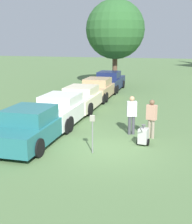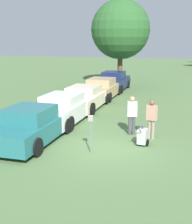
{
  "view_description": "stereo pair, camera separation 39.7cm",
  "coord_description": "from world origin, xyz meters",
  "views": [
    {
      "loc": [
        2.7,
        -11.1,
        4.17
      ],
      "look_at": [
        -0.76,
        1.52,
        1.1
      ],
      "focal_mm": 50.0,
      "sensor_mm": 36.0,
      "label": 1
    },
    {
      "loc": [
        3.08,
        -10.99,
        4.17
      ],
      "look_at": [
        -0.76,
        1.52,
        1.1
      ],
      "focal_mm": 50.0,
      "sensor_mm": 36.0,
      "label": 2
    }
  ],
  "objects": [
    {
      "name": "parked_car_tan",
      "position": [
        -3.06,
        10.45,
        0.67
      ],
      "size": [
        2.1,
        4.85,
        1.44
      ],
      "rotation": [
        0.0,
        0.0,
        0.01
      ],
      "color": "tan",
      "rests_on": "ground_plane"
    },
    {
      "name": "parking_meter",
      "position": [
        -0.35,
        -0.48,
        1.0
      ],
      "size": [
        0.18,
        0.09,
        1.45
      ],
      "color": "slate",
      "rests_on": "ground_plane"
    },
    {
      "name": "shade_tree",
      "position": [
        -3.08,
        16.32,
        4.97
      ],
      "size": [
        5.13,
        5.13,
        7.55
      ],
      "color": "brown",
      "rests_on": "ground_plane"
    },
    {
      "name": "equipment_cart",
      "position": [
        1.37,
        0.93,
        0.39
      ],
      "size": [
        0.5,
        1.0,
        1.0
      ],
      "rotation": [
        0.0,
        0.0,
        -0.12
      ],
      "color": "#B2B2AD",
      "rests_on": "ground_plane"
    },
    {
      "name": "parked_car_navy",
      "position": [
        -3.06,
        14.09,
        0.72
      ],
      "size": [
        2.06,
        4.62,
        1.56
      ],
      "rotation": [
        0.0,
        0.0,
        0.01
      ],
      "color": "#19234C",
      "rests_on": "ground_plane"
    },
    {
      "name": "person_supervisor",
      "position": [
        1.58,
        1.93,
        0.96
      ],
      "size": [
        0.47,
        0.35,
        1.68
      ],
      "rotation": [
        0.0,
        0.0,
        2.78
      ],
      "color": "gray",
      "rests_on": "ground_plane"
    },
    {
      "name": "person_worker",
      "position": [
        0.68,
        2.23,
        0.99
      ],
      "size": [
        0.47,
        0.35,
        1.74
      ],
      "rotation": [
        0.0,
        0.0,
        3.49
      ],
      "color": "#3F3F47",
      "rests_on": "ground_plane"
    },
    {
      "name": "parked_car_white",
      "position": [
        -3.06,
        3.4,
        0.7
      ],
      "size": [
        2.08,
        5.09,
        1.47
      ],
      "rotation": [
        0.0,
        0.0,
        0.01
      ],
      "color": "silver",
      "rests_on": "ground_plane"
    },
    {
      "name": "parked_car_cream",
      "position": [
        -3.06,
        6.72,
        0.66
      ],
      "size": [
        2.1,
        5.09,
        1.4
      ],
      "rotation": [
        0.0,
        0.0,
        0.01
      ],
      "color": "beige",
      "rests_on": "ground_plane"
    },
    {
      "name": "ground_plane",
      "position": [
        0.0,
        0.0,
        0.0
      ],
      "size": [
        120.0,
        120.0,
        0.0
      ],
      "primitive_type": "plane",
      "color": "#517042"
    },
    {
      "name": "parked_car_teal",
      "position": [
        -3.06,
        -0.0,
        0.7
      ],
      "size": [
        2.11,
        4.73,
        1.51
      ],
      "rotation": [
        0.0,
        0.0,
        0.01
      ],
      "color": "#23666B",
      "rests_on": "ground_plane"
    }
  ]
}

